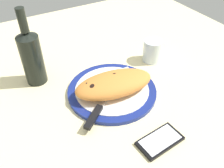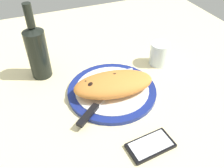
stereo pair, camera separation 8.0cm
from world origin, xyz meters
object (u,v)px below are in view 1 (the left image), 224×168
object	(u,v)px
fork	(104,76)
calzone	(114,84)
plate	(112,90)
wine_bottle	(32,56)
knife	(98,110)
water_glass	(152,52)
smartphone	(160,141)

from	to	relation	value
fork	calzone	bearing A→B (deg)	84.61
plate	wine_bottle	xyz separation A→B (cm)	(20.30, -19.15, 9.72)
knife	water_glass	size ratio (longest dim) A/B	2.15
plate	calzone	distance (cm)	4.16
knife	wine_bottle	size ratio (longest dim) A/B	0.70
plate	fork	distance (cm)	7.08
plate	smartphone	bearing A→B (deg)	92.76
smartphone	water_glass	distance (cm)	40.46
fork	knife	xyz separation A→B (cm)	(9.67, 13.99, 0.29)
fork	smartphone	size ratio (longest dim) A/B	1.36
knife	wine_bottle	bearing A→B (deg)	-66.62
fork	wine_bottle	distance (cm)	25.76
plate	water_glass	xyz separation A→B (cm)	(-23.53, -9.02, 3.00)
smartphone	wine_bottle	bearing A→B (deg)	-63.82
smartphone	water_glass	bearing A→B (deg)	-123.65
smartphone	plate	bearing A→B (deg)	-87.24
calzone	water_glass	xyz separation A→B (cm)	(-23.63, -10.39, -0.93)
knife	smartphone	xyz separation A→B (cm)	(-10.17, 17.52, -1.62)
knife	water_glass	bearing A→B (deg)	-153.72
knife	water_glass	distance (cm)	36.30
calzone	knife	distance (cm)	10.84
calzone	fork	bearing A→B (deg)	-95.39
calzone	fork	world-z (taller)	calzone
plate	knife	bearing A→B (deg)	38.06
plate	fork	xyz separation A→B (cm)	(-0.69, -6.96, 1.09)
knife	smartphone	size ratio (longest dim) A/B	1.45
knife	smartphone	bearing A→B (deg)	120.12
knife	wine_bottle	xyz separation A→B (cm)	(11.32, -26.18, 8.34)
wine_bottle	knife	bearing A→B (deg)	113.38
plate	water_glass	distance (cm)	25.38
water_glass	plate	bearing A→B (deg)	20.98
calzone	wine_bottle	xyz separation A→B (cm)	(20.20, -20.52, 5.79)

